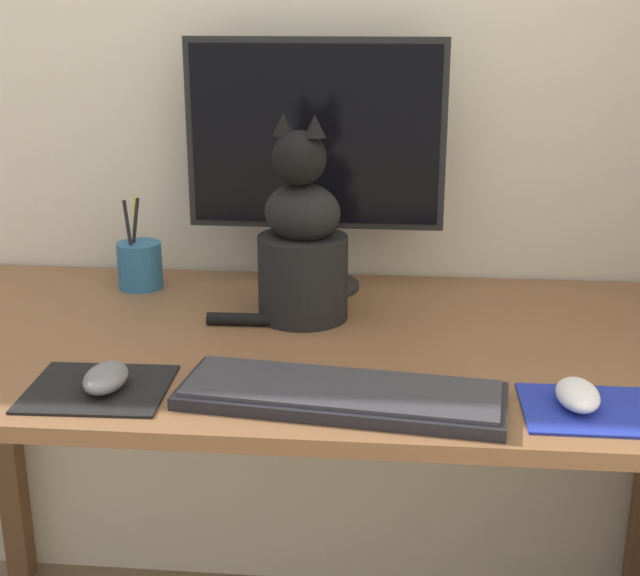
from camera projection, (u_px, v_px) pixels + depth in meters
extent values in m
cube|color=beige|center=(322.00, 18.00, 1.70)|extent=(7.00, 0.04, 2.50)
cube|color=brown|center=(300.00, 344.00, 1.49)|extent=(1.47, 0.72, 0.02)
cube|color=brown|center=(7.00, 437.00, 1.97)|extent=(0.05, 0.05, 0.72)
cylinder|color=black|center=(316.00, 285.00, 1.74)|extent=(0.17, 0.17, 0.01)
cylinder|color=black|center=(316.00, 255.00, 1.72)|extent=(0.04, 0.04, 0.11)
cube|color=black|center=(316.00, 135.00, 1.65)|extent=(0.48, 0.02, 0.35)
cube|color=black|center=(316.00, 135.00, 1.64)|extent=(0.46, 0.00, 0.33)
cube|color=black|center=(341.00, 396.00, 1.24)|extent=(0.47, 0.21, 0.02)
cube|color=#333338|center=(342.00, 388.00, 1.24)|extent=(0.45, 0.19, 0.01)
cube|color=black|center=(98.00, 388.00, 1.28)|extent=(0.21, 0.18, 0.00)
cube|color=#1E2D9E|center=(588.00, 410.00, 1.22)|extent=(0.18, 0.16, 0.00)
ellipsoid|color=slate|center=(106.00, 378.00, 1.27)|extent=(0.06, 0.10, 0.03)
ellipsoid|color=white|center=(578.00, 395.00, 1.22)|extent=(0.06, 0.10, 0.03)
cylinder|color=black|center=(303.00, 277.00, 1.56)|extent=(0.20, 0.20, 0.15)
ellipsoid|color=black|center=(302.00, 213.00, 1.52)|extent=(0.16, 0.15, 0.10)
sphere|color=black|center=(299.00, 158.00, 1.48)|extent=(0.12, 0.12, 0.09)
cone|color=black|center=(283.00, 124.00, 1.47)|extent=(0.05, 0.05, 0.04)
cone|color=black|center=(315.00, 126.00, 1.45)|extent=(0.05, 0.05, 0.04)
cylinder|color=black|center=(266.00, 320.00, 1.53)|extent=(0.20, 0.03, 0.02)
cylinder|color=#286089|center=(140.00, 265.00, 1.73)|extent=(0.09, 0.09, 0.09)
cylinder|color=yellow|center=(134.00, 233.00, 1.72)|extent=(0.02, 0.02, 0.14)
cylinder|color=black|center=(129.00, 237.00, 1.70)|extent=(0.02, 0.02, 0.14)
cylinder|color=black|center=(134.00, 234.00, 1.71)|extent=(0.02, 0.03, 0.14)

